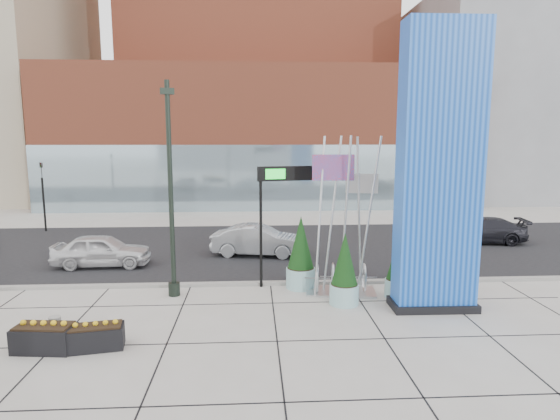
{
  "coord_description": "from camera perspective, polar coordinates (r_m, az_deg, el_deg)",
  "views": [
    {
      "loc": [
        0.38,
        -13.1,
        5.53
      ],
      "look_at": [
        1.25,
        2.0,
        3.19
      ],
      "focal_mm": 30.0,
      "sensor_mm": 36.0,
      "label": 1
    }
  ],
  "objects": [
    {
      "name": "ground",
      "position": [
        14.22,
        -4.71,
        -14.1
      ],
      "size": [
        160.0,
        160.0,
        0.0
      ],
      "primitive_type": "plane",
      "color": "#9E9991",
      "rests_on": "ground"
    },
    {
      "name": "street_asphalt",
      "position": [
        23.75,
        -4.13,
        -4.65
      ],
      "size": [
        80.0,
        12.0,
        0.02
      ],
      "primitive_type": "cube",
      "color": "black",
      "rests_on": "ground"
    },
    {
      "name": "curb_edge",
      "position": [
        17.96,
        -4.4,
        -8.95
      ],
      "size": [
        80.0,
        0.3,
        0.12
      ],
      "primitive_type": "cube",
      "color": "gray",
      "rests_on": "ground"
    },
    {
      "name": "tower_podium",
      "position": [
        40.1,
        -2.43,
        8.77
      ],
      "size": [
        34.0,
        10.0,
        11.0
      ],
      "primitive_type": "cube",
      "color": "#AC4D32",
      "rests_on": "ground"
    },
    {
      "name": "tower_glass_front",
      "position": [
        35.43,
        -2.27,
        3.91
      ],
      "size": [
        34.0,
        0.6,
        5.0
      ],
      "primitive_type": "cube",
      "color": "#8CA5B2",
      "rests_on": "ground"
    },
    {
      "name": "building_grey_parking",
      "position": [
        51.98,
        26.86,
        11.72
      ],
      "size": [
        20.0,
        18.0,
        18.0
      ],
      "primitive_type": "cube",
      "color": "slate",
      "rests_on": "ground"
    },
    {
      "name": "blue_pylon",
      "position": [
        15.52,
        18.81,
        4.09
      ],
      "size": [
        2.74,
        1.25,
        9.07
      ],
      "rotation": [
        0.0,
        0.0,
        -0.01
      ],
      "color": "#0B3FAB",
      "rests_on": "ground"
    },
    {
      "name": "lamp_post",
      "position": [
        16.53,
        -13.1,
        -0.08
      ],
      "size": [
        0.5,
        0.41,
        7.43
      ],
      "rotation": [
        0.0,
        0.0,
        0.23
      ],
      "color": "black",
      "rests_on": "ground"
    },
    {
      "name": "public_art_sculpture",
      "position": [
        16.89,
        7.55,
        -5.15
      ],
      "size": [
        2.61,
        1.53,
        5.63
      ],
      "rotation": [
        0.0,
        0.0,
        -0.12
      ],
      "color": "silver",
      "rests_on": "ground"
    },
    {
      "name": "concrete_bollard",
      "position": [
        14.76,
        -25.7,
        -12.78
      ],
      "size": [
        0.32,
        0.32,
        0.63
      ],
      "primitive_type": "cylinder",
      "color": "gray",
      "rests_on": "ground"
    },
    {
      "name": "overhead_street_sign",
      "position": [
        17.01,
        0.2,
        3.17
      ],
      "size": [
        2.11,
        0.64,
        4.49
      ],
      "rotation": [
        0.0,
        0.0,
        0.22
      ],
      "color": "black",
      "rests_on": "ground"
    },
    {
      "name": "round_planter_east",
      "position": [
        16.9,
        14.24,
        -6.76
      ],
      "size": [
        0.91,
        0.91,
        2.26
      ],
      "color": "#94C5C8",
      "rests_on": "ground"
    },
    {
      "name": "round_planter_mid",
      "position": [
        15.82,
        7.87,
        -7.33
      ],
      "size": [
        0.98,
        0.98,
        2.44
      ],
      "color": "#94C5C8",
      "rests_on": "ground"
    },
    {
      "name": "round_planter_west",
      "position": [
        17.32,
        2.55,
        -5.4
      ],
      "size": [
        1.08,
        1.08,
        2.7
      ],
      "color": "#94C5C8",
      "rests_on": "ground"
    },
    {
      "name": "box_planter_north",
      "position": [
        13.67,
        -21.5,
        -14.08
      ],
      "size": [
        1.49,
        0.93,
        0.77
      ],
      "rotation": [
        0.0,
        0.0,
        0.18
      ],
      "color": "black",
      "rests_on": "ground"
    },
    {
      "name": "box_planter_south",
      "position": [
        14.08,
        -26.78,
        -13.61
      ],
      "size": [
        1.59,
        0.91,
        0.84
      ],
      "rotation": [
        0.0,
        0.0,
        -0.1
      ],
      "color": "black",
      "rests_on": "ground"
    },
    {
      "name": "car_white_west",
      "position": [
        21.67,
        -20.88,
        -4.66
      ],
      "size": [
        4.13,
        1.75,
        1.39
      ],
      "primitive_type": "imported",
      "rotation": [
        0.0,
        0.0,
        1.6
      ],
      "color": "silver",
      "rests_on": "ground"
    },
    {
      "name": "car_silver_mid",
      "position": [
        22.13,
        -2.68,
        -3.76
      ],
      "size": [
        4.55,
        2.25,
        1.43
      ],
      "primitive_type": "imported",
      "rotation": [
        0.0,
        0.0,
        1.4
      ],
      "color": "#A0A3A7",
      "rests_on": "ground"
    },
    {
      "name": "car_dark_east",
      "position": [
        26.95,
        23.24,
        -2.31
      ],
      "size": [
        4.78,
        2.46,
        1.33
      ],
      "primitive_type": "imported",
      "rotation": [
        0.0,
        0.0,
        -1.71
      ],
      "color": "black",
      "rests_on": "ground"
    },
    {
      "name": "traffic_signal",
      "position": [
        30.88,
        -26.92,
        1.86
      ],
      "size": [
        0.15,
        0.18,
        4.1
      ],
      "color": "black",
      "rests_on": "ground"
    }
  ]
}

